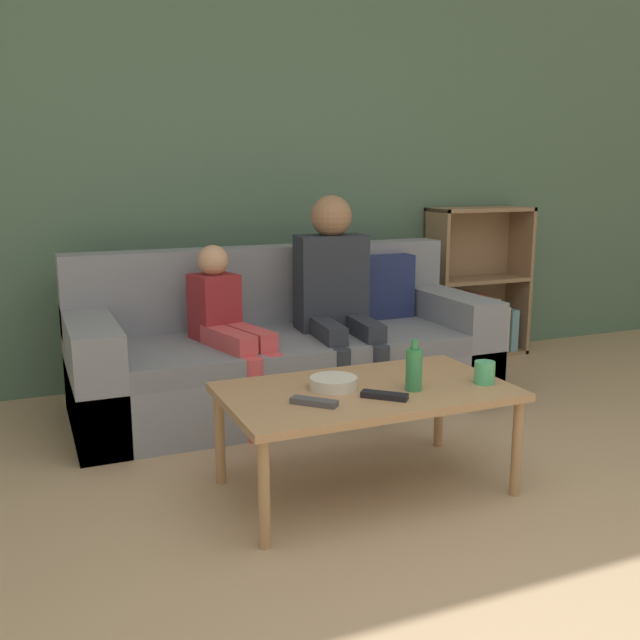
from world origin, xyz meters
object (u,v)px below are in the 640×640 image
object	(u,v)px
bookshelf	(472,301)
cup_near	(485,372)
couch	(285,354)
bottle	(414,369)
tv_remote_0	(314,402)
snack_bowl	(334,383)
person_adult	(335,286)
person_child	(230,326)
tv_remote_1	(384,396)
coffee_table	(366,397)

from	to	relation	value
bookshelf	cup_near	bearing A→B (deg)	-123.65
couch	bottle	world-z (taller)	couch
cup_near	tv_remote_0	xyz separation A→B (m)	(-0.71, 0.02, -0.03)
snack_bowl	person_adult	bearing A→B (deg)	65.46
tv_remote_0	bottle	size ratio (longest dim) A/B	0.79
person_child	couch	bearing A→B (deg)	8.37
couch	person_child	world-z (taller)	person_child
bookshelf	tv_remote_0	bearing A→B (deg)	-137.36
cup_near	person_adult	bearing A→B (deg)	95.84
bookshelf	tv_remote_1	world-z (taller)	bookshelf
couch	snack_bowl	bearing A→B (deg)	-100.37
bookshelf	person_child	world-z (taller)	bookshelf
person_child	person_adult	bearing A→B (deg)	-8.37
bottle	coffee_table	bearing A→B (deg)	148.88
snack_bowl	cup_near	bearing A→B (deg)	-16.25
coffee_table	snack_bowl	world-z (taller)	snack_bowl
couch	person_adult	xyz separation A→B (m)	(0.25, -0.08, 0.36)
coffee_table	couch	bearing A→B (deg)	86.01
person_child	bottle	xyz separation A→B (m)	(0.41, -1.06, 0.01)
coffee_table	bookshelf	bearing A→B (deg)	45.09
coffee_table	tv_remote_1	distance (m)	0.15
snack_bowl	tv_remote_0	bearing A→B (deg)	-133.49
tv_remote_0	bottle	distance (m)	0.42
coffee_table	person_adult	bearing A→B (deg)	72.09
bookshelf	person_child	bearing A→B (deg)	-161.04
coffee_table	person_child	bearing A→B (deg)	105.05
person_adult	person_child	world-z (taller)	person_adult
bookshelf	person_adult	size ratio (longest dim) A/B	0.90
cup_near	snack_bowl	distance (m)	0.59
coffee_table	person_adult	world-z (taller)	person_adult
cup_near	bottle	xyz separation A→B (m)	(-0.30, 0.03, 0.04)
bottle	tv_remote_1	bearing A→B (deg)	-162.20
coffee_table	tv_remote_1	world-z (taller)	tv_remote_1
couch	tv_remote_1	world-z (taller)	couch
coffee_table	cup_near	bearing A→B (deg)	-15.38
tv_remote_1	bottle	world-z (taller)	bottle
couch	cup_near	bearing A→B (deg)	-73.16
tv_remote_1	snack_bowl	size ratio (longest dim) A/B	0.87
person_child	tv_remote_0	xyz separation A→B (m)	(0.00, -1.07, -0.06)
snack_bowl	bottle	bearing A→B (deg)	-26.32
person_child	tv_remote_1	xyz separation A→B (m)	(0.26, -1.11, -0.06)
person_adult	tv_remote_1	xyz separation A→B (m)	(-0.33, -1.17, -0.21)
bookshelf	cup_near	size ratio (longest dim) A/B	11.33
couch	tv_remote_0	bearing A→B (deg)	-105.50
coffee_table	person_child	world-z (taller)	person_child
coffee_table	bottle	bearing A→B (deg)	-31.12
person_child	tv_remote_0	distance (m)	1.08
cup_near	person_child	bearing A→B (deg)	123.05
bottle	tv_remote_0	bearing A→B (deg)	-177.76
couch	coffee_table	size ratio (longest dim) A/B	1.98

